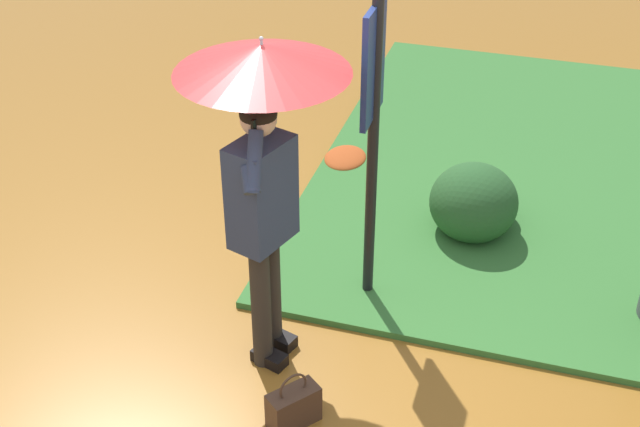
# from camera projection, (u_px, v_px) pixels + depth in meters

# --- Properties ---
(ground_plane) EXTENTS (18.00, 18.00, 0.00)m
(ground_plane) POSITION_uv_depth(u_px,v_px,m) (281.00, 387.00, 5.21)
(ground_plane) COLOR #9E6623
(grass_verge) EXTENTS (4.80, 4.00, 0.05)m
(grass_verge) POSITION_uv_depth(u_px,v_px,m) (565.00, 175.00, 7.25)
(grass_verge) COLOR #387533
(grass_verge) RESTS_ON ground_plane
(person_with_umbrella) EXTENTS (0.96, 0.96, 2.04)m
(person_with_umbrella) POSITION_uv_depth(u_px,v_px,m) (262.00, 127.00, 4.69)
(person_with_umbrella) COLOR #2D2823
(person_with_umbrella) RESTS_ON ground_plane
(info_sign_post) EXTENTS (0.44, 0.07, 2.30)m
(info_sign_post) POSITION_uv_depth(u_px,v_px,m) (373.00, 103.00, 5.17)
(info_sign_post) COLOR black
(info_sign_post) RESTS_ON ground_plane
(handbag) EXTENTS (0.32, 0.30, 0.37)m
(handbag) POSITION_uv_depth(u_px,v_px,m) (294.00, 407.00, 4.90)
(handbag) COLOR #4C3323
(handbag) RESTS_ON ground_plane
(shrub_cluster) EXTENTS (0.72, 0.65, 0.59)m
(shrub_cluster) POSITION_uv_depth(u_px,v_px,m) (477.00, 202.00, 6.43)
(shrub_cluster) COLOR #285628
(shrub_cluster) RESTS_ON ground_plane
(leaf_pile_by_bench) EXTENTS (0.44, 0.35, 0.10)m
(leaf_pile_by_bench) POSITION_uv_depth(u_px,v_px,m) (345.00, 158.00, 7.45)
(leaf_pile_by_bench) COLOR #B74C1E
(leaf_pile_by_bench) RESTS_ON ground_plane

